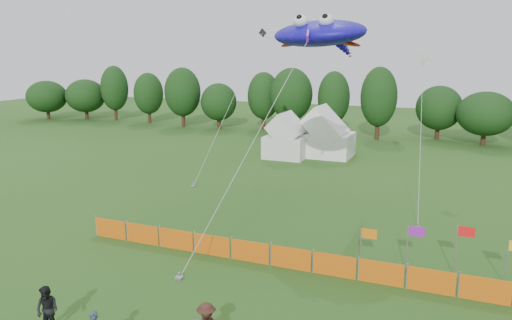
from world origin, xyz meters
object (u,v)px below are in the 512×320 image
at_px(tent_right, 325,137).
at_px(stingray_kite, 322,34).
at_px(barrier_fence, 291,258).
at_px(spectator_b, 47,310).
at_px(tent_left, 287,139).

distance_m(tent_right, stingray_kite, 19.23).
distance_m(barrier_fence, stingray_kite, 13.36).
height_order(tent_right, stingray_kite, stingray_kite).
xyz_separation_m(spectator_b, stingray_kite, (4.86, 16.91, 9.77)).
height_order(tent_left, tent_right, tent_right).
xyz_separation_m(tent_right, stingray_kite, (3.95, -16.64, 8.80)).
bearing_deg(stingray_kite, tent_right, 103.35).
relative_size(tent_right, spectator_b, 2.98).
bearing_deg(barrier_fence, stingray_kite, 98.03).
height_order(tent_left, barrier_fence, tent_left).
bearing_deg(spectator_b, barrier_fence, 46.59).
bearing_deg(stingray_kite, barrier_fence, -81.97).
relative_size(tent_left, barrier_fence, 0.17).
xyz_separation_m(tent_left, tent_right, (3.13, 1.94, 0.13)).
height_order(tent_right, spectator_b, tent_right).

